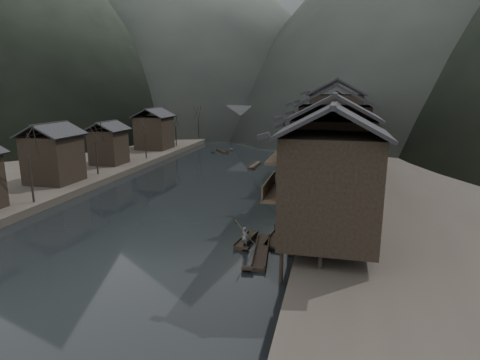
% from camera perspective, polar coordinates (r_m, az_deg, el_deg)
% --- Properties ---
extents(water, '(300.00, 300.00, 0.00)m').
position_cam_1_polar(water, '(43.47, -11.16, -5.96)').
color(water, black).
rests_on(water, ground).
extents(right_bank, '(40.00, 200.00, 1.80)m').
position_cam_1_polar(right_bank, '(80.20, 25.95, 2.39)').
color(right_bank, '#2D2823').
rests_on(right_bank, ground).
extents(left_bank, '(40.00, 200.00, 1.20)m').
position_cam_1_polar(left_bank, '(94.37, -20.50, 4.14)').
color(left_bank, '#2D2823').
rests_on(left_bank, ground).
extents(stilt_houses, '(9.00, 67.60, 15.33)m').
position_cam_1_polar(stilt_houses, '(56.75, 13.34, 7.44)').
color(stilt_houses, black).
rests_on(stilt_houses, ground).
extents(left_houses, '(8.10, 53.20, 8.73)m').
position_cam_1_polar(left_houses, '(69.32, -19.96, 5.43)').
color(left_houses, black).
rests_on(left_houses, left_bank).
extents(bare_trees, '(3.88, 74.01, 7.76)m').
position_cam_1_polar(bare_trees, '(70.11, -16.17, 6.41)').
color(bare_trees, black).
rests_on(bare_trees, left_bank).
extents(moored_sampans, '(2.84, 54.66, 0.47)m').
position_cam_1_polar(moored_sampans, '(57.63, 7.87, -0.87)').
color(moored_sampans, black).
rests_on(moored_sampans, water).
extents(midriver_boats, '(13.19, 47.35, 0.45)m').
position_cam_1_polar(midriver_boats, '(93.14, 0.76, 4.61)').
color(midriver_boats, black).
rests_on(midriver_boats, water).
extents(stone_bridge, '(40.00, 6.00, 9.00)m').
position_cam_1_polar(stone_bridge, '(110.95, 4.49, 8.50)').
color(stone_bridge, '#4C4C4F').
rests_on(stone_bridge, ground).
extents(hero_sampan, '(1.53, 4.55, 0.43)m').
position_cam_1_polar(hero_sampan, '(37.50, 0.89, -8.51)').
color(hero_sampan, black).
rests_on(hero_sampan, water).
extents(cargo_heap, '(0.99, 1.29, 0.59)m').
position_cam_1_polar(cargo_heap, '(37.51, 0.92, -7.65)').
color(cargo_heap, black).
rests_on(cargo_heap, hero_sampan).
extents(boatman, '(0.79, 0.69, 1.82)m').
position_cam_1_polar(boatman, '(35.63, 0.71, -7.74)').
color(boatman, '#5A5A5C').
rests_on(boatman, hero_sampan).
extents(bamboo_pole, '(1.74, 1.91, 3.26)m').
position_cam_1_polar(bamboo_pole, '(34.76, 1.04, -3.85)').
color(bamboo_pole, '#8C7A51').
rests_on(bamboo_pole, boatman).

